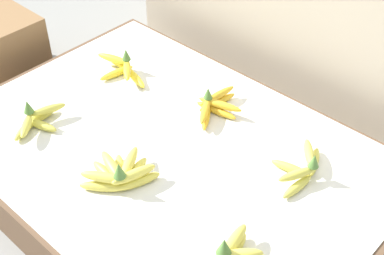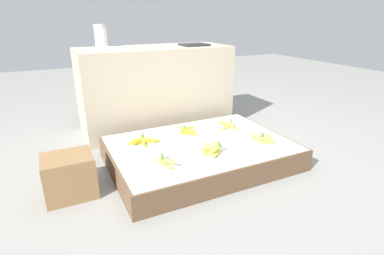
{
  "view_description": "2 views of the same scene",
  "coord_description": "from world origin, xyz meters",
  "px_view_note": "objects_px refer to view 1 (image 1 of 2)",
  "views": [
    {
      "loc": [
        0.83,
        -0.79,
        1.22
      ],
      "look_at": [
        0.1,
        0.0,
        0.3
      ],
      "focal_mm": 50.0,
      "sensor_mm": 36.0,
      "label": 1
    },
    {
      "loc": [
        -0.94,
        -1.77,
        1.04
      ],
      "look_at": [
        -0.0,
        0.13,
        0.24
      ],
      "focal_mm": 28.0,
      "sensor_mm": 36.0,
      "label": 2
    }
  ],
  "objects_px": {
    "banana_bunch_front_midleft": "(120,174)",
    "banana_bunch_middle_left": "(122,67)",
    "banana_bunch_front_left": "(36,120)",
    "banana_bunch_middle_midright": "(303,168)",
    "banana_bunch_middle_midleft": "(214,105)"
  },
  "relations": [
    {
      "from": "banana_bunch_front_left",
      "to": "banana_bunch_middle_left",
      "type": "height_order",
      "value": "banana_bunch_front_left"
    },
    {
      "from": "banana_bunch_front_midleft",
      "to": "banana_bunch_middle_left",
      "type": "bearing_deg",
      "value": 137.75
    },
    {
      "from": "banana_bunch_middle_left",
      "to": "banana_bunch_front_midleft",
      "type": "bearing_deg",
      "value": -42.25
    },
    {
      "from": "banana_bunch_front_midleft",
      "to": "banana_bunch_middle_midright",
      "type": "bearing_deg",
      "value": 45.55
    },
    {
      "from": "banana_bunch_front_midleft",
      "to": "banana_bunch_middle_left",
      "type": "xyz_separation_m",
      "value": [
        -0.38,
        0.35,
        -0.0
      ]
    },
    {
      "from": "banana_bunch_middle_left",
      "to": "banana_bunch_middle_midleft",
      "type": "xyz_separation_m",
      "value": [
        0.37,
        0.05,
        -0.0
      ]
    },
    {
      "from": "banana_bunch_middle_midleft",
      "to": "banana_bunch_front_left",
      "type": "bearing_deg",
      "value": -129.71
    },
    {
      "from": "banana_bunch_middle_left",
      "to": "banana_bunch_middle_midright",
      "type": "xyz_separation_m",
      "value": [
        0.73,
        0.01,
        0.0
      ]
    },
    {
      "from": "banana_bunch_middle_left",
      "to": "banana_bunch_middle_midright",
      "type": "distance_m",
      "value": 0.73
    },
    {
      "from": "banana_bunch_front_left",
      "to": "banana_bunch_middle_left",
      "type": "distance_m",
      "value": 0.37
    },
    {
      "from": "banana_bunch_middle_left",
      "to": "banana_bunch_middle_midright",
      "type": "relative_size",
      "value": 1.09
    },
    {
      "from": "banana_bunch_front_left",
      "to": "banana_bunch_front_midleft",
      "type": "xyz_separation_m",
      "value": [
        0.36,
        0.02,
        0.0
      ]
    },
    {
      "from": "banana_bunch_front_left",
      "to": "banana_bunch_middle_midleft",
      "type": "distance_m",
      "value": 0.55
    },
    {
      "from": "banana_bunch_front_midleft",
      "to": "banana_bunch_middle_midright",
      "type": "height_order",
      "value": "banana_bunch_front_midleft"
    },
    {
      "from": "banana_bunch_front_left",
      "to": "banana_bunch_front_midleft",
      "type": "distance_m",
      "value": 0.36
    }
  ]
}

